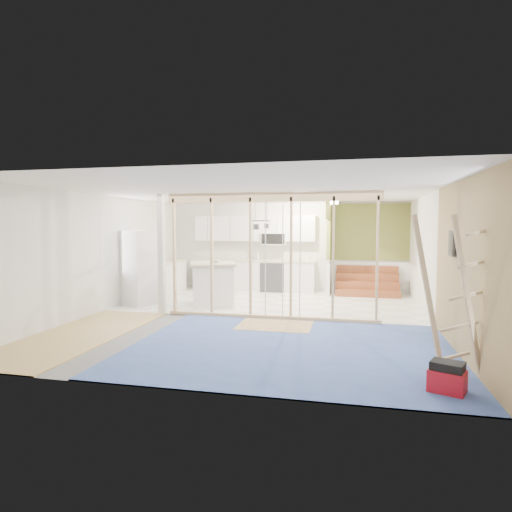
% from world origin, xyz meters
% --- Properties ---
extents(room, '(7.01, 8.01, 2.61)m').
position_xyz_m(room, '(0.00, 0.00, 1.30)').
color(room, slate).
rests_on(room, ground).
extents(floor_overlays, '(7.00, 8.00, 0.03)m').
position_xyz_m(floor_overlays, '(0.07, 0.06, 0.01)').
color(floor_overlays, white).
rests_on(floor_overlays, room).
extents(stud_frame, '(4.66, 0.14, 2.60)m').
position_xyz_m(stud_frame, '(-0.22, -0.00, 1.58)').
color(stud_frame, '#D6AF83').
rests_on(stud_frame, room).
extents(base_cabinets, '(4.45, 2.24, 0.93)m').
position_xyz_m(base_cabinets, '(-1.61, 3.36, 0.47)').
color(base_cabinets, silver).
rests_on(base_cabinets, room).
extents(upper_cabinets, '(3.60, 0.41, 0.85)m').
position_xyz_m(upper_cabinets, '(-0.84, 3.82, 1.82)').
color(upper_cabinets, silver).
rests_on(upper_cabinets, room).
extents(green_partition, '(2.25, 1.51, 2.60)m').
position_xyz_m(green_partition, '(2.04, 3.66, 0.94)').
color(green_partition, olive).
rests_on(green_partition, room).
extents(pot_rack, '(0.52, 0.52, 0.72)m').
position_xyz_m(pot_rack, '(-0.31, 1.89, 2.00)').
color(pot_rack, black).
rests_on(pot_rack, room).
extents(sheathing_panel, '(0.02, 4.00, 2.60)m').
position_xyz_m(sheathing_panel, '(3.48, -2.00, 1.30)').
color(sheathing_panel, '#9E8655').
rests_on(sheathing_panel, room).
extents(electrical_panel, '(0.04, 0.30, 0.40)m').
position_xyz_m(electrical_panel, '(3.43, -1.40, 1.65)').
color(electrical_panel, '#3B3B40').
rests_on(electrical_panel, room).
extents(ceiling_light, '(0.32, 0.32, 0.08)m').
position_xyz_m(ceiling_light, '(1.40, 3.00, 2.54)').
color(ceiling_light, '#FFEABF').
rests_on(ceiling_light, room).
extents(fridge, '(1.04, 1.00, 1.81)m').
position_xyz_m(fridge, '(-3.12, 0.92, 0.91)').
color(fridge, silver).
rests_on(fridge, room).
extents(island, '(1.36, 1.36, 1.04)m').
position_xyz_m(island, '(-1.33, 1.19, 0.52)').
color(island, white).
rests_on(island, room).
extents(bowl, '(0.25, 0.25, 0.06)m').
position_xyz_m(bowl, '(-1.31, 1.28, 1.07)').
color(bowl, silver).
rests_on(bowl, island).
extents(soap_bottle_a, '(0.12, 0.12, 0.26)m').
position_xyz_m(soap_bottle_a, '(-0.77, 3.65, 1.06)').
color(soap_bottle_a, silver).
rests_on(soap_bottle_a, base_cabinets).
extents(soap_bottle_b, '(0.08, 0.08, 0.17)m').
position_xyz_m(soap_bottle_b, '(0.70, 3.65, 1.01)').
color(soap_bottle_b, white).
rests_on(soap_bottle_b, base_cabinets).
extents(toolbox, '(0.47, 0.42, 0.37)m').
position_xyz_m(toolbox, '(3.00, -3.40, 0.18)').
color(toolbox, '#A40F1B').
rests_on(toolbox, room).
extents(ladder, '(1.09, 0.20, 2.05)m').
position_xyz_m(ladder, '(3.14, -2.91, 1.05)').
color(ladder, tan).
rests_on(ladder, room).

